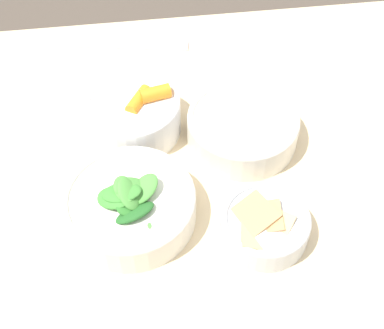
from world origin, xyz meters
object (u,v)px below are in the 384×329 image
(bowl_carrots, at_px, (134,113))
(bowl_beans_hotdog, at_px, (242,129))
(bowl_cookies, at_px, (265,225))
(ruler, at_px, (122,44))
(bowl_greens, at_px, (130,205))

(bowl_carrots, xyz_separation_m, bowl_beans_hotdog, (0.17, -0.05, -0.01))
(bowl_cookies, relative_size, ruler, 0.49)
(bowl_carrots, relative_size, bowl_cookies, 1.22)
(bowl_carrots, relative_size, bowl_beans_hotdog, 0.86)
(bowl_carrots, height_order, bowl_cookies, bowl_carrots)
(bowl_cookies, bearing_deg, ruler, 111.24)
(bowl_carrots, xyz_separation_m, ruler, (-0.01, 0.23, -0.04))
(bowl_carrots, xyz_separation_m, bowl_cookies, (0.17, -0.23, -0.01))
(bowl_greens, xyz_separation_m, ruler, (0.01, 0.41, -0.03))
(bowl_greens, xyz_separation_m, bowl_cookies, (0.19, -0.06, -0.01))
(bowl_greens, bearing_deg, bowl_carrots, 84.29)
(ruler, bearing_deg, bowl_carrots, -86.98)
(bowl_greens, height_order, bowl_cookies, bowl_greens)
(bowl_greens, relative_size, bowl_beans_hotdog, 1.05)
(bowl_carrots, bearing_deg, bowl_greens, -95.71)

